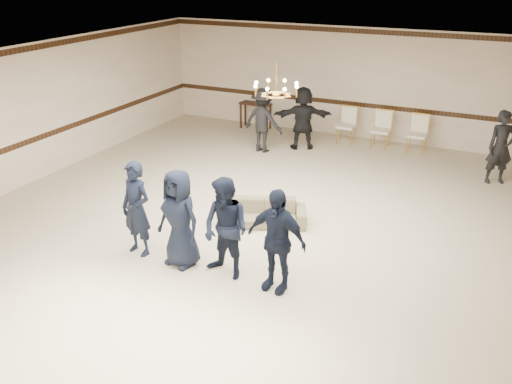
# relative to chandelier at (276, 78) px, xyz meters

# --- Properties ---
(room) EXTENTS (12.01, 14.01, 3.21)m
(room) POSITION_rel_chandelier_xyz_m (0.00, -1.00, -1.28)
(room) COLOR #BAAD8F
(room) RESTS_ON ground
(chair_rail) EXTENTS (12.00, 0.02, 0.14)m
(chair_rail) POSITION_rel_chandelier_xyz_m (0.00, 5.99, -1.88)
(chair_rail) COLOR #351D10
(chair_rail) RESTS_ON wall_back
(crown_molding) EXTENTS (12.00, 0.02, 0.14)m
(crown_molding) POSITION_rel_chandelier_xyz_m (0.00, 5.99, 0.21)
(crown_molding) COLOR #351D10
(crown_molding) RESTS_ON wall_back
(chandelier) EXTENTS (0.94, 0.94, 0.89)m
(chandelier) POSITION_rel_chandelier_xyz_m (0.00, 0.00, 0.00)
(chandelier) COLOR gold
(chandelier) RESTS_ON ceiling
(boy_a) EXTENTS (0.71, 0.53, 1.76)m
(boy_a) POSITION_rel_chandelier_xyz_m (-1.59, -2.50, -2.00)
(boy_a) COLOR black
(boy_a) RESTS_ON floor
(boy_b) EXTENTS (0.95, 0.72, 1.76)m
(boy_b) POSITION_rel_chandelier_xyz_m (-0.69, -2.50, -2.00)
(boy_b) COLOR black
(boy_b) RESTS_ON floor
(boy_c) EXTENTS (0.98, 0.85, 1.76)m
(boy_c) POSITION_rel_chandelier_xyz_m (0.21, -2.50, -2.00)
(boy_c) COLOR black
(boy_c) RESTS_ON floor
(boy_d) EXTENTS (1.07, 0.53, 1.76)m
(boy_d) POSITION_rel_chandelier_xyz_m (1.11, -2.50, -2.00)
(boy_d) COLOR black
(boy_d) RESTS_ON floor
(settee) EXTENTS (1.82, 1.26, 0.50)m
(settee) POSITION_rel_chandelier_xyz_m (-0.02, -0.47, -2.63)
(settee) COLOR #746E4D
(settee) RESTS_ON floor
(adult_left) EXTENTS (1.21, 0.79, 1.76)m
(adult_left) POSITION_rel_chandelier_xyz_m (-1.92, 3.62, -1.99)
(adult_left) COLOR black
(adult_left) RESTS_ON floor
(adult_mid) EXTENTS (1.70, 1.18, 1.76)m
(adult_mid) POSITION_rel_chandelier_xyz_m (-1.02, 4.32, -1.99)
(adult_mid) COLOR black
(adult_mid) RESTS_ON floor
(adult_right) EXTENTS (0.76, 0.66, 1.76)m
(adult_right) POSITION_rel_chandelier_xyz_m (4.08, 3.92, -1.99)
(adult_right) COLOR black
(adult_right) RESTS_ON floor
(banquet_chair_left) EXTENTS (0.53, 0.53, 1.04)m
(banquet_chair_left) POSITION_rel_chandelier_xyz_m (-0.04, 5.30, -2.36)
(banquet_chair_left) COLOR beige
(banquet_chair_left) RESTS_ON floor
(banquet_chair_mid) EXTENTS (0.50, 0.50, 1.04)m
(banquet_chair_mid) POSITION_rel_chandelier_xyz_m (0.96, 5.30, -2.36)
(banquet_chair_mid) COLOR beige
(banquet_chair_mid) RESTS_ON floor
(banquet_chair_right) EXTENTS (0.52, 0.52, 1.04)m
(banquet_chair_right) POSITION_rel_chandelier_xyz_m (1.96, 5.30, -2.36)
(banquet_chair_right) COLOR beige
(banquet_chair_right) RESTS_ON floor
(console_table) EXTENTS (1.00, 0.47, 0.82)m
(console_table) POSITION_rel_chandelier_xyz_m (-3.04, 5.50, -2.46)
(console_table) COLOR #361A12
(console_table) RESTS_ON floor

